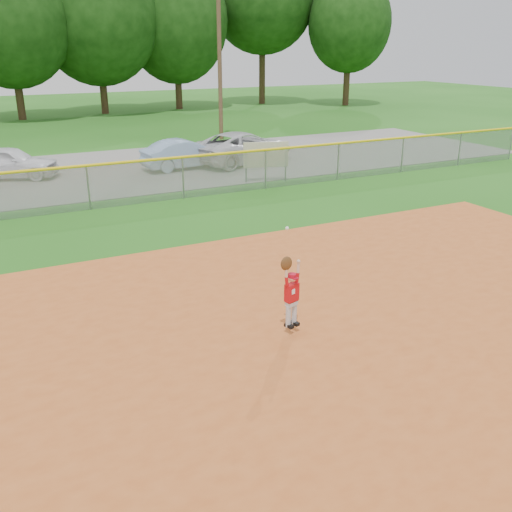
{
  "coord_description": "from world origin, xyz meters",
  "views": [
    {
      "loc": [
        -3.34,
        -9.11,
        5.25
      ],
      "look_at": [
        1.66,
        0.84,
        1.1
      ],
      "focal_mm": 40.0,
      "sensor_mm": 36.0,
      "label": 1
    }
  ],
  "objects_px": {
    "car_white_a": "(8,162)",
    "car_white_b": "(243,147)",
    "ballplayer": "(291,291)",
    "car_blue": "(185,154)",
    "sponsor_sign": "(266,156)"
  },
  "relations": [
    {
      "from": "car_blue",
      "to": "ballplayer",
      "type": "bearing_deg",
      "value": 161.45
    },
    {
      "from": "car_white_b",
      "to": "sponsor_sign",
      "type": "distance_m",
      "value": 4.08
    },
    {
      "from": "car_white_a",
      "to": "sponsor_sign",
      "type": "bearing_deg",
      "value": -96.61
    },
    {
      "from": "sponsor_sign",
      "to": "ballplayer",
      "type": "height_order",
      "value": "ballplayer"
    },
    {
      "from": "car_white_a",
      "to": "car_blue",
      "type": "distance_m",
      "value": 7.33
    },
    {
      "from": "ballplayer",
      "to": "car_white_a",
      "type": "bearing_deg",
      "value": 102.14
    },
    {
      "from": "car_white_b",
      "to": "sponsor_sign",
      "type": "relative_size",
      "value": 2.92
    },
    {
      "from": "car_white_a",
      "to": "car_blue",
      "type": "relative_size",
      "value": 1.0
    },
    {
      "from": "car_white_a",
      "to": "car_white_b",
      "type": "xyz_separation_m",
      "value": [
        10.04,
        -1.28,
        0.05
      ]
    },
    {
      "from": "car_white_b",
      "to": "ballplayer",
      "type": "height_order",
      "value": "ballplayer"
    },
    {
      "from": "car_white_a",
      "to": "car_blue",
      "type": "xyz_separation_m",
      "value": [
        7.21,
        -1.31,
        -0.02
      ]
    },
    {
      "from": "ballplayer",
      "to": "sponsor_sign",
      "type": "bearing_deg",
      "value": 64.48
    },
    {
      "from": "car_white_a",
      "to": "car_white_b",
      "type": "bearing_deg",
      "value": -74.11
    },
    {
      "from": "car_white_a",
      "to": "ballplayer",
      "type": "height_order",
      "value": "ballplayer"
    },
    {
      "from": "car_white_b",
      "to": "ballplayer",
      "type": "distance_m",
      "value": 16.88
    }
  ]
}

